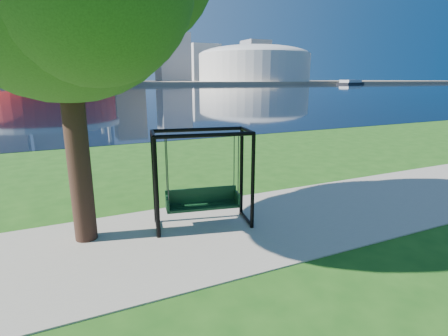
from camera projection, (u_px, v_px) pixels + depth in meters
ground at (225, 221)px, 8.79m from camera, size 900.00×900.00×0.00m
path at (234, 228)px, 8.35m from camera, size 120.00×4.00×0.03m
river at (71, 92)px, 98.37m from camera, size 900.00×180.00×0.02m
far_bank at (61, 83)px, 277.29m from camera, size 900.00×228.00×2.00m
stadium at (42, 61)px, 207.58m from camera, size 83.00×83.00×32.00m
arena at (254, 63)px, 266.58m from camera, size 84.00×84.00×26.56m
skyline at (50, 38)px, 278.71m from camera, size 392.00×66.00×96.50m
swing at (202, 181)px, 8.27m from camera, size 2.43×1.40×2.34m
barge at (351, 82)px, 248.13m from camera, size 31.75×20.59×3.11m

